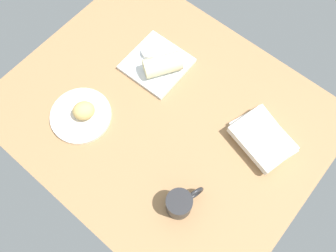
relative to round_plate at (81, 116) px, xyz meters
The scene contains 8 objects.
dining_table 28.96cm from the round_plate, 137.38° to the right, with size 110.00×90.00×4.00cm, color #9E754C.
round_plate is the anchor object (origin of this frame).
scone_pastry 4.29cm from the round_plate, 138.71° to the right, with size 7.57×6.55×6.35cm, color tan.
square_plate 33.79cm from the round_plate, 101.23° to the right, with size 21.12×21.12×1.60cm, color white.
sauce_cup 34.41cm from the round_plate, 93.29° to the right, with size 5.71×5.71×2.10cm.
breakfast_wrap 34.09cm from the round_plate, 107.68° to the right, with size 6.96×6.96×13.60cm, color beige.
book_stack 62.96cm from the round_plate, 148.54° to the right, with size 23.73×20.93×5.32cm.
coffee_mug 46.55cm from the round_plate, behind, with size 8.11×12.85×9.39cm.
Camera 1 is at (-35.03, 39.04, 116.04)cm, focal length 37.42 mm.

